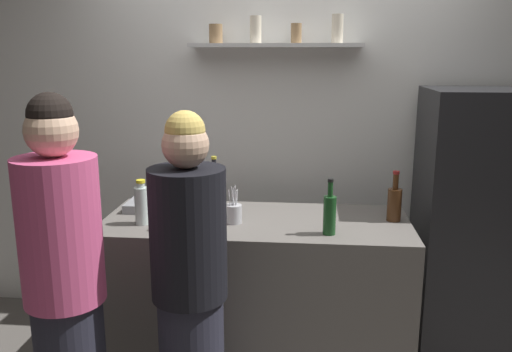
% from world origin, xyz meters
% --- Properties ---
extents(back_wall_assembly, '(4.80, 0.32, 2.60)m').
position_xyz_m(back_wall_assembly, '(-0.00, 1.25, 1.30)').
color(back_wall_assembly, white).
rests_on(back_wall_assembly, ground).
extents(refrigerator, '(0.67, 0.60, 1.62)m').
position_xyz_m(refrigerator, '(1.19, 0.85, 0.81)').
color(refrigerator, black).
rests_on(refrigerator, ground).
extents(counter, '(1.70, 0.72, 0.91)m').
position_xyz_m(counter, '(-0.12, 0.49, 0.45)').
color(counter, '#66605B').
rests_on(counter, ground).
extents(baking_pan, '(0.34, 0.24, 0.05)m').
position_xyz_m(baking_pan, '(-0.73, 0.63, 0.93)').
color(baking_pan, gray).
rests_on(baking_pan, counter).
extents(utensil_holder, '(0.09, 0.09, 0.21)m').
position_xyz_m(utensil_holder, '(-0.23, 0.42, 0.96)').
color(utensil_holder, '#B2B2B7').
rests_on(utensil_holder, counter).
extents(wine_bottle_green_glass, '(0.07, 0.07, 0.29)m').
position_xyz_m(wine_bottle_green_glass, '(0.28, 0.28, 1.02)').
color(wine_bottle_green_glass, '#19471E').
rests_on(wine_bottle_green_glass, counter).
extents(wine_bottle_amber_glass, '(0.08, 0.08, 0.28)m').
position_xyz_m(wine_bottle_amber_glass, '(0.65, 0.54, 1.01)').
color(wine_bottle_amber_glass, '#472814').
rests_on(wine_bottle_amber_glass, counter).
extents(wine_bottle_pale_glass, '(0.07, 0.07, 0.29)m').
position_xyz_m(wine_bottle_pale_glass, '(-0.45, 0.28, 1.02)').
color(wine_bottle_pale_glass, '#B2BFB2').
rests_on(wine_bottle_pale_glass, counter).
extents(wine_bottle_dark_glass, '(0.07, 0.07, 0.32)m').
position_xyz_m(wine_bottle_dark_glass, '(-0.38, 0.67, 1.03)').
color(wine_bottle_dark_glass, black).
rests_on(wine_bottle_dark_glass, counter).
extents(water_bottle_plastic, '(0.08, 0.08, 0.25)m').
position_xyz_m(water_bottle_plastic, '(-0.72, 0.36, 1.02)').
color(water_bottle_plastic, silver).
rests_on(water_bottle_plastic, counter).
extents(person_pink_top, '(0.34, 0.34, 1.67)m').
position_xyz_m(person_pink_top, '(-0.86, -0.33, 0.83)').
color(person_pink_top, '#262633').
rests_on(person_pink_top, ground).
extents(person_blonde, '(0.34, 0.34, 1.59)m').
position_xyz_m(person_blonde, '(-0.35, -0.16, 0.78)').
color(person_blonde, '#262633').
rests_on(person_blonde, ground).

